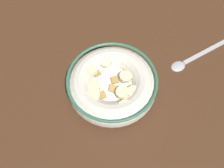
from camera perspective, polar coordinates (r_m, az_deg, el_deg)
The scene contains 3 objects.
ground_plane at distance 57.01cm, azimuth 0.00°, elevation -1.95°, with size 137.90×137.90×2.00cm, color #472B19.
cereal_bowl at distance 53.65cm, azimuth -0.02°, elevation -0.14°, with size 18.34×18.34×5.27cm.
spoon at distance 62.31cm, azimuth 16.35°, elevation 5.02°, with size 7.97×15.06×0.80cm.
Camera 1 is at (15.19, -20.95, 49.80)cm, focal length 42.07 mm.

